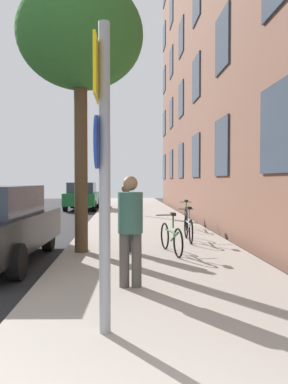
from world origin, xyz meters
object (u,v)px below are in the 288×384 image
(bicycle_1, at_px, (188,228))
(car_1, at_px, (82,196))
(sign_post, at_px, (102,156))
(traffic_light, at_px, (107,160))
(pedestrian_0, at_px, (130,224))
(bicycle_0, at_px, (171,237))
(bicycle_2, at_px, (186,217))
(pedestrian_1, at_px, (126,213))
(tree_near, at_px, (80,37))

(bicycle_1, bearing_deg, car_1, 108.35)
(car_1, bearing_deg, sign_post, -83.12)
(traffic_light, height_order, pedestrian_0, traffic_light)
(pedestrian_0, height_order, car_1, pedestrian_0)
(bicycle_0, distance_m, bicycle_2, 4.42)
(bicycle_1, height_order, pedestrian_0, pedestrian_0)
(sign_post, relative_size, traffic_light, 0.83)
(pedestrian_1, bearing_deg, bicycle_2, 63.14)
(traffic_light, bearing_deg, pedestrian_1, -85.33)
(bicycle_2, distance_m, car_1, 11.04)
(traffic_light, xyz_separation_m, tree_near, (-0.12, -10.92, 2.12))
(bicycle_1, bearing_deg, tree_near, -152.63)
(tree_near, distance_m, bicycle_1, 5.39)
(pedestrian_1, relative_size, car_1, 0.34)
(traffic_light, distance_m, pedestrian_0, 13.95)
(sign_post, xyz_separation_m, traffic_light, (-0.62, 15.51, 0.83))
(bicycle_0, height_order, bicycle_2, bicycle_2)
(traffic_light, xyz_separation_m, bicycle_2, (2.95, -6.91, -2.32))
(bicycle_0, relative_size, car_1, 0.36)
(bicycle_2, bearing_deg, bicycle_1, -98.08)
(pedestrian_1, bearing_deg, bicycle_0, -13.80)
(tree_near, relative_size, pedestrian_0, 3.60)
(sign_post, relative_size, bicycle_2, 1.86)
(traffic_light, height_order, bicycle_1, traffic_light)
(pedestrian_0, bearing_deg, traffic_light, 93.92)
(bicycle_2, xyz_separation_m, car_1, (-4.57, 10.05, 0.34))
(pedestrian_0, bearing_deg, tree_near, 110.24)
(sign_post, height_order, bicycle_2, sign_post)
(car_1, bearing_deg, bicycle_2, -65.52)
(tree_near, bearing_deg, pedestrian_1, -2.16)
(traffic_light, bearing_deg, tree_near, -90.61)
(traffic_light, xyz_separation_m, pedestrian_0, (0.95, -13.81, -1.73))
(tree_near, height_order, bicycle_2, tree_near)
(tree_near, bearing_deg, bicycle_1, 27.37)
(bicycle_0, xyz_separation_m, bicycle_1, (0.68, 1.68, 0.01))
(traffic_light, relative_size, pedestrian_1, 2.57)
(bicycle_1, height_order, bicycle_2, bicycle_2)
(bicycle_1, bearing_deg, pedestrian_0, -110.83)
(sign_post, height_order, bicycle_0, sign_post)
(sign_post, xyz_separation_m, tree_near, (-0.74, 4.59, 2.95))
(traffic_light, distance_m, bicycle_1, 10.14)
(tree_near, distance_m, pedestrian_1, 4.07)
(traffic_light, bearing_deg, sign_post, -87.70)
(bicycle_2, bearing_deg, pedestrian_0, -106.17)
(bicycle_2, height_order, pedestrian_1, pedestrian_1)
(sign_post, height_order, traffic_light, traffic_light)
(bicycle_0, distance_m, pedestrian_0, 2.84)
(bicycle_2, xyz_separation_m, pedestrian_1, (-2.05, -4.05, 0.50))
(bicycle_2, distance_m, pedestrian_1, 4.57)
(traffic_light, distance_m, car_1, 4.05)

